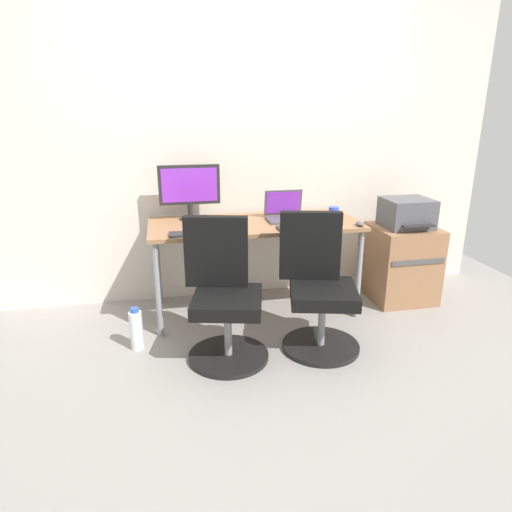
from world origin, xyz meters
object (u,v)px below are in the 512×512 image
object	(u,v)px
side_cabinet	(401,263)
desktop_monitor	(189,188)
water_bottle_on_floor	(136,330)
open_laptop	(285,213)
coffee_mug	(334,213)
office_chair_left	(224,297)
office_chair_right	(318,289)
printer	(407,213)

from	to	relation	value
side_cabinet	desktop_monitor	world-z (taller)	desktop_monitor
side_cabinet	water_bottle_on_floor	xyz separation A→B (m)	(-2.22, -0.43, -0.18)
open_laptop	coffee_mug	distance (m)	0.39
office_chair_left	water_bottle_on_floor	size ratio (longest dim) A/B	3.03
office_chair_left	water_bottle_on_floor	bearing A→B (deg)	161.91
office_chair_right	open_laptop	bearing A→B (deg)	94.25
coffee_mug	water_bottle_on_floor	bearing A→B (deg)	-164.09
open_laptop	coffee_mug	world-z (taller)	open_laptop
water_bottle_on_floor	coffee_mug	world-z (taller)	coffee_mug
side_cabinet	water_bottle_on_floor	distance (m)	2.27
side_cabinet	coffee_mug	world-z (taller)	coffee_mug
printer	office_chair_right	bearing A→B (deg)	-147.34
office_chair_right	side_cabinet	world-z (taller)	office_chair_right
coffee_mug	office_chair_left	bearing A→B (deg)	-147.01
desktop_monitor	water_bottle_on_floor	bearing A→B (deg)	-124.30
desktop_monitor	coffee_mug	xyz separation A→B (m)	(1.13, -0.21, -0.20)
office_chair_left	water_bottle_on_floor	xyz separation A→B (m)	(-0.59, 0.19, -0.28)
office_chair_right	water_bottle_on_floor	xyz separation A→B (m)	(-1.24, 0.19, -0.28)
office_chair_right	open_laptop	distance (m)	0.79
office_chair_left	open_laptop	size ratio (longest dim) A/B	3.03
side_cabinet	open_laptop	size ratio (longest dim) A/B	2.09
office_chair_left	coffee_mug	distance (m)	1.24
printer	desktop_monitor	world-z (taller)	desktop_monitor
water_bottle_on_floor	open_laptop	distance (m)	1.45
printer	open_laptop	size ratio (longest dim) A/B	1.29
printer	water_bottle_on_floor	size ratio (longest dim) A/B	1.29
water_bottle_on_floor	desktop_monitor	distance (m)	1.17
open_laptop	coffee_mug	bearing A→B (deg)	-6.93
side_cabinet	office_chair_right	bearing A→B (deg)	-147.30
side_cabinet	printer	world-z (taller)	printer
open_laptop	office_chair_left	bearing A→B (deg)	-130.97
side_cabinet	printer	distance (m)	0.44
side_cabinet	water_bottle_on_floor	bearing A→B (deg)	-168.92
office_chair_right	printer	world-z (taller)	office_chair_right
open_laptop	coffee_mug	size ratio (longest dim) A/B	3.37
water_bottle_on_floor	open_laptop	bearing A→B (deg)	22.73
printer	coffee_mug	size ratio (longest dim) A/B	4.35
office_chair_left	printer	xyz separation A→B (m)	(1.63, 0.63, 0.35)
office_chair_left	desktop_monitor	distance (m)	1.04
printer	coffee_mug	bearing A→B (deg)	178.44
coffee_mug	printer	bearing A→B (deg)	-1.56
office_chair_right	open_laptop	size ratio (longest dim) A/B	3.03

